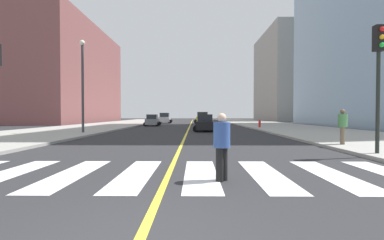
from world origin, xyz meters
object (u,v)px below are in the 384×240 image
at_px(pedestrian_crossing, 222,144).
at_px(fire_hydrant, 260,124).
at_px(traffic_light_near_corner, 379,64).
at_px(car_black_nearest, 205,123).
at_px(car_silver_fourth, 165,118).
at_px(car_gray_third, 152,121).
at_px(street_lamp, 83,78).
at_px(car_yellow_second, 202,118).
at_px(pedestrian_waiting_east, 343,125).

xyz_separation_m(pedestrian_crossing, fire_hydrant, (6.94, 24.78, -0.36)).
xyz_separation_m(traffic_light_near_corner, fire_hydrant, (0.48, 20.98, -3.06)).
xyz_separation_m(car_black_nearest, car_silver_fourth, (-6.69, 23.96, 0.13)).
bearing_deg(car_black_nearest, pedestrian_crossing, 90.89).
distance_m(car_gray_third, street_lamp, 16.91).
height_order(car_gray_third, street_lamp, street_lamp).
distance_m(traffic_light_near_corner, pedestrian_crossing, 7.97).
xyz_separation_m(pedestrian_crossing, street_lamp, (-10.09, 15.61, 3.75)).
bearing_deg(car_silver_fourth, street_lamp, -98.49).
relative_size(car_black_nearest, car_gray_third, 1.01).
bearing_deg(car_yellow_second, street_lamp, 65.65).
xyz_separation_m(car_yellow_second, car_silver_fourth, (-6.99, 3.08, -0.06)).
relative_size(car_yellow_second, car_gray_third, 1.25).
height_order(car_yellow_second, traffic_light_near_corner, traffic_light_near_corner).
height_order(pedestrian_crossing, street_lamp, street_lamp).
xyz_separation_m(car_gray_third, street_lamp, (-3.25, -16.13, 3.91)).
xyz_separation_m(pedestrian_waiting_east, street_lamp, (-16.92, 8.67, 3.55)).
distance_m(car_yellow_second, car_gray_third, 11.50).
bearing_deg(car_gray_third, fire_hydrant, -29.21).
distance_m(pedestrian_crossing, fire_hydrant, 25.74).
bearing_deg(car_black_nearest, traffic_light_near_corner, 113.07).
bearing_deg(pedestrian_crossing, pedestrian_waiting_east, 177.04).
bearing_deg(car_black_nearest, pedestrian_waiting_east, 119.02).
height_order(car_silver_fourth, street_lamp, street_lamp).
distance_m(car_black_nearest, pedestrian_crossing, 19.62).
xyz_separation_m(fire_hydrant, street_lamp, (-17.03, -9.17, 4.11)).
height_order(car_silver_fourth, traffic_light_near_corner, traffic_light_near_corner).
height_order(car_black_nearest, pedestrian_crossing, pedestrian_crossing).
bearing_deg(traffic_light_near_corner, fire_hydrant, -91.30).
bearing_deg(car_gray_third, street_lamp, -103.83).
bearing_deg(traffic_light_near_corner, car_gray_third, -64.54).
xyz_separation_m(car_black_nearest, pedestrian_waiting_east, (6.51, -12.67, 0.35)).
relative_size(car_gray_third, street_lamp, 0.49).
bearing_deg(pedestrian_waiting_east, fire_hydrant, 22.15).
bearing_deg(fire_hydrant, car_black_nearest, -142.04).
bearing_deg(car_yellow_second, traffic_light_near_corner, 97.99).
height_order(car_black_nearest, pedestrian_waiting_east, pedestrian_waiting_east).
height_order(car_yellow_second, street_lamp, street_lamp).
distance_m(car_yellow_second, pedestrian_waiting_east, 34.12).
bearing_deg(pedestrian_crossing, car_black_nearest, -139.38).
height_order(car_yellow_second, car_silver_fourth, car_yellow_second).
bearing_deg(traffic_light_near_corner, street_lamp, -35.50).
bearing_deg(car_yellow_second, car_silver_fourth, -24.83).
xyz_separation_m(car_gray_third, car_silver_fourth, (0.46, 11.84, 0.14)).
xyz_separation_m(car_silver_fourth, traffic_light_near_corner, (12.84, -39.77, 2.73)).
xyz_separation_m(traffic_light_near_corner, street_lamp, (-16.56, 11.81, 1.05)).
relative_size(car_silver_fourth, pedestrian_waiting_east, 2.46).
height_order(car_black_nearest, car_gray_third, car_black_nearest).
bearing_deg(car_black_nearest, car_silver_fourth, -72.58).
relative_size(traffic_light_near_corner, fire_hydrant, 5.59).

